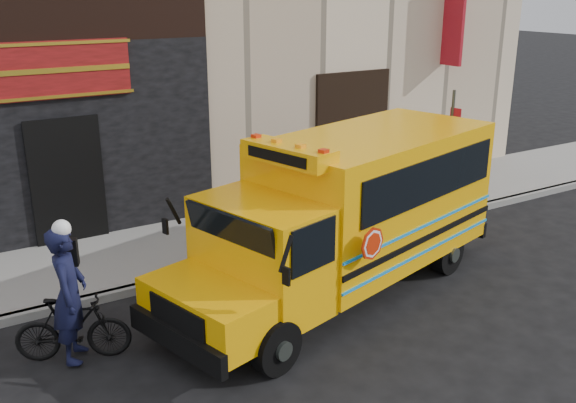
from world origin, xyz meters
The scene contains 7 objects.
ground centered at (0.00, 0.00, 0.00)m, with size 120.00×120.00×0.00m, color black.
curb centered at (0.00, 2.60, 0.07)m, with size 40.00×0.20×0.15m, color gray.
sidewalk centered at (0.00, 4.10, 0.07)m, with size 40.00×3.00×0.15m, color gray.
school_bus centered at (0.60, 0.86, 1.51)m, with size 7.22×3.87×2.92m.
sign_pole centered at (4.43, 2.38, 1.69)m, with size 0.09×0.27×3.06m.
bicycle centered at (-4.23, 1.00, 0.49)m, with size 0.46×1.64×0.99m, color black.
cyclist centered at (-4.22, 0.96, 1.01)m, with size 0.74×0.48×2.02m, color black.
Camera 1 is at (-5.77, -7.61, 5.19)m, focal length 40.00 mm.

